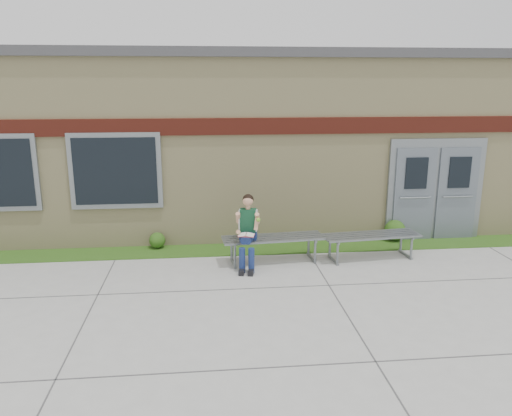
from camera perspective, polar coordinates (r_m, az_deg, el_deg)
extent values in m
plane|color=#9E9E99|center=(8.41, 2.43, -10.43)|extent=(80.00, 80.00, 0.00)
cube|color=#255216|center=(10.80, 0.47, -4.66)|extent=(16.00, 0.80, 0.02)
cube|color=beige|center=(13.69, -1.07, 7.90)|extent=(16.00, 6.00, 4.00)
cube|color=#3F3F42|center=(13.62, -1.11, 16.72)|extent=(16.20, 6.20, 0.20)
cube|color=maroon|center=(10.63, 0.28, 9.33)|extent=(16.00, 0.06, 0.35)
cube|color=slate|center=(10.84, -15.74, 4.10)|extent=(1.90, 0.08, 1.60)
cube|color=black|center=(10.80, -15.77, 4.06)|extent=(1.70, 0.04, 1.40)
cube|color=slate|center=(11.93, 19.76, 1.99)|extent=(2.20, 0.08, 2.30)
cube|color=slate|center=(11.70, 17.61, 1.43)|extent=(0.92, 0.06, 2.10)
cube|color=slate|center=(12.13, 21.96, 1.50)|extent=(0.92, 0.06, 2.10)
cube|color=slate|center=(9.91, 1.97, -3.43)|extent=(2.05, 0.73, 0.04)
cube|color=slate|center=(9.92, -2.66, -5.07)|extent=(0.10, 0.56, 0.46)
cube|color=slate|center=(10.13, 6.49, -4.74)|extent=(0.10, 0.56, 0.46)
cube|color=slate|center=(10.36, 13.02, -3.05)|extent=(2.02, 0.74, 0.04)
cube|color=slate|center=(10.22, 8.73, -4.67)|extent=(0.10, 0.55, 0.45)
cube|color=slate|center=(10.72, 16.95, -4.24)|extent=(0.10, 0.55, 0.45)
cube|color=navy|center=(9.77, -0.89, -3.07)|extent=(0.37, 0.29, 0.16)
cube|color=#0F391B|center=(9.67, -0.91, -1.40)|extent=(0.34, 0.25, 0.45)
sphere|color=tan|center=(9.56, -0.92, 0.83)|extent=(0.24, 0.24, 0.20)
sphere|color=black|center=(9.58, -0.91, 0.97)|extent=(0.25, 0.25, 0.21)
cylinder|color=navy|center=(9.54, -1.57, -3.40)|extent=(0.22, 0.43, 0.15)
cylinder|color=navy|center=(9.52, -0.52, -3.43)|extent=(0.22, 0.43, 0.15)
cylinder|color=navy|center=(9.44, -1.60, -6.01)|extent=(0.12, 0.12, 0.49)
cylinder|color=navy|center=(9.42, -0.53, -6.04)|extent=(0.12, 0.12, 0.49)
cube|color=black|center=(9.44, -1.63, -7.26)|extent=(0.14, 0.27, 0.10)
cube|color=black|center=(9.43, -0.57, -7.29)|extent=(0.14, 0.27, 0.10)
cylinder|color=tan|center=(9.62, -2.04, -1.13)|extent=(0.13, 0.23, 0.26)
cylinder|color=tan|center=(9.58, 0.16, -1.19)|extent=(0.13, 0.23, 0.26)
cube|color=white|center=(9.39, -1.12, -3.06)|extent=(0.34, 0.27, 0.01)
cube|color=#D34F57|center=(9.39, -1.12, -3.13)|extent=(0.34, 0.28, 0.01)
sphere|color=#7DBA31|center=(9.45, 0.26, -1.35)|extent=(0.08, 0.08, 0.08)
sphere|color=#255216|center=(10.98, -11.22, -3.64)|extent=(0.34, 0.34, 0.34)
sphere|color=#255216|center=(11.69, 15.59, -2.47)|extent=(0.47, 0.47, 0.47)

